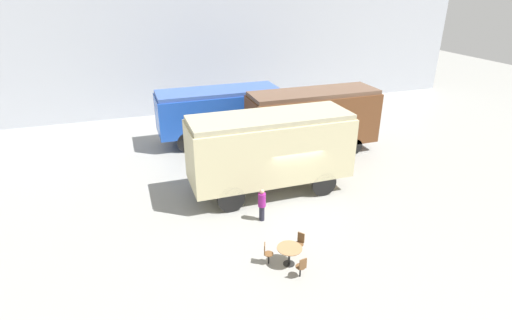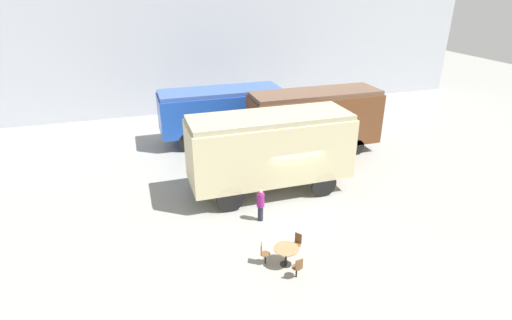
# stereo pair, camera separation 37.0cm
# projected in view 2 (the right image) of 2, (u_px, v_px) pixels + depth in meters

# --- Properties ---
(ground_plane) EXTENTS (80.00, 80.00, 0.00)m
(ground_plane) POSITION_uv_depth(u_px,v_px,m) (289.00, 193.00, 20.07)
(ground_plane) COLOR gray
(backdrop_wall) EXTENTS (44.00, 0.15, 9.00)m
(backdrop_wall) POSITION_uv_depth(u_px,v_px,m) (219.00, 54.00, 31.53)
(backdrop_wall) COLOR #B2B7C1
(backdrop_wall) RESTS_ON ground_plane
(streamlined_locomotive) EXTENTS (9.70, 2.78, 3.45)m
(streamlined_locomotive) POSITION_uv_depth(u_px,v_px,m) (231.00, 109.00, 26.12)
(streamlined_locomotive) COLOR blue
(streamlined_locomotive) RESTS_ON ground_plane
(passenger_coach_wooden) EXTENTS (7.87, 2.61, 3.85)m
(passenger_coach_wooden) POSITION_uv_depth(u_px,v_px,m) (315.00, 118.00, 24.06)
(passenger_coach_wooden) COLOR brown
(passenger_coach_wooden) RESTS_ON ground_plane
(passenger_coach_vintage) EXTENTS (7.87, 2.83, 4.02)m
(passenger_coach_vintage) POSITION_uv_depth(u_px,v_px,m) (270.00, 147.00, 19.34)
(passenger_coach_vintage) COLOR beige
(passenger_coach_vintage) RESTS_ON ground_plane
(cafe_table_near) EXTENTS (0.94, 0.94, 0.74)m
(cafe_table_near) POSITION_uv_depth(u_px,v_px,m) (286.00, 251.00, 14.78)
(cafe_table_near) COLOR black
(cafe_table_near) RESTS_ON ground_plane
(cafe_chair_0) EXTENTS (0.39, 0.38, 0.87)m
(cafe_chair_0) POSITION_uv_depth(u_px,v_px,m) (263.00, 252.00, 14.88)
(cafe_chair_0) COLOR black
(cafe_chair_0) RESTS_ON ground_plane
(cafe_chair_1) EXTENTS (0.36, 0.37, 0.87)m
(cafe_chair_1) POSITION_uv_depth(u_px,v_px,m) (298.00, 267.00, 14.12)
(cafe_chair_1) COLOR black
(cafe_chair_1) RESTS_ON ground_plane
(cafe_chair_2) EXTENTS (0.40, 0.40, 0.87)m
(cafe_chair_2) POSITION_uv_depth(u_px,v_px,m) (297.00, 242.00, 15.45)
(cafe_chair_2) COLOR black
(cafe_chair_2) RESTS_ON ground_plane
(visitor_person) EXTENTS (0.34, 0.34, 1.55)m
(visitor_person) POSITION_uv_depth(u_px,v_px,m) (261.00, 204.00, 17.48)
(visitor_person) COLOR #262633
(visitor_person) RESTS_ON ground_plane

